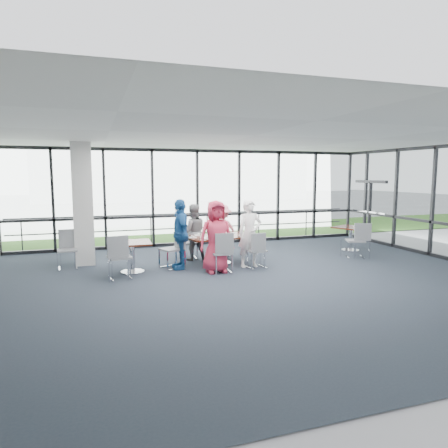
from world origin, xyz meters
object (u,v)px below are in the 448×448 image
object	(u,v)px
side_table_right	(351,230)
diner_end	(180,234)
diner_near_left	(216,237)
chair_spare_lb	(67,250)
chair_spare_r	(355,241)
diner_near_right	(250,234)
structural_column	(83,204)
chair_main_fl	(188,243)
chair_main_nl	(221,253)
chair_main_end	(171,249)
diner_far_right	(222,231)
chair_spare_la	(120,257)
diner_far_left	(193,232)
chair_main_fr	(221,242)
main_table	(220,241)
chair_main_nr	(256,251)
side_table_left	(132,246)

from	to	relation	value
side_table_right	diner_end	bearing A→B (deg)	-172.95
diner_near_left	chair_spare_lb	xyz separation A→B (m)	(-3.47, 1.52, -0.40)
side_table_right	chair_spare_r	bearing A→B (deg)	-118.87
diner_near_right	structural_column	bearing A→B (deg)	158.45
chair_main_fl	chair_spare_lb	distance (m)	3.20
chair_main_nl	chair_main_end	bearing A→B (deg)	146.34
diner_near_left	chair_spare_r	world-z (taller)	diner_near_left
chair_main_nl	chair_spare_r	bearing A→B (deg)	9.29
diner_far_right	chair_spare_la	size ratio (longest dim) A/B	1.52
structural_column	diner_far_left	size ratio (longest dim) A/B	2.05
diner_near_right	diner_far_left	bearing A→B (deg)	133.97
structural_column	diner_near_left	distance (m)	3.68
chair_main_fl	chair_spare_r	size ratio (longest dim) A/B	0.92
chair_main_fr	chair_spare_la	world-z (taller)	chair_spare_la
chair_main_fl	chair_spare_la	world-z (taller)	chair_spare_la
main_table	chair_main_nl	distance (m)	1.01
diner_near_left	chair_spare_la	size ratio (longest dim) A/B	1.76
chair_main_fr	chair_spare_r	distance (m)	3.85
main_table	chair_spare_la	size ratio (longest dim) A/B	1.96
diner_end	chair_main_fl	bearing A→B (deg)	157.85
chair_spare_lb	diner_far_left	bearing A→B (deg)	175.52
main_table	chair_main_fr	xyz separation A→B (m)	(0.31, 0.93, -0.19)
diner_far_right	chair_main_fr	world-z (taller)	diner_far_right
diner_end	chair_main_nr	world-z (taller)	diner_end
chair_main_fr	side_table_right	bearing A→B (deg)	160.90
diner_near_left	diner_end	distance (m)	0.99
chair_spare_lb	chair_main_nr	bearing A→B (deg)	157.96
structural_column	diner_near_right	size ratio (longest dim) A/B	1.85
diner_near_left	chair_main_nl	world-z (taller)	diner_near_left
structural_column	chair_main_nl	distance (m)	3.90
main_table	side_table_left	bearing A→B (deg)	177.90
side_table_right	chair_spare_lb	size ratio (longest dim) A/B	1.24
diner_near_right	chair_spare_lb	size ratio (longest dim) A/B	1.81
side_table_right	chair_spare_r	xyz separation A→B (m)	(-0.53, -0.97, -0.14)
chair_main_nr	chair_main_fr	xyz separation A→B (m)	(-0.39, 1.72, -0.02)
diner_near_right	chair_main_nr	size ratio (longest dim) A/B	1.93
structural_column	chair_spare_lb	size ratio (longest dim) A/B	3.36
chair_spare_r	main_table	bearing A→B (deg)	-164.88
side_table_right	diner_far_left	world-z (taller)	diner_far_left
side_table_left	diner_far_left	distance (m)	1.98
chair_spare_r	chair_main_nr	bearing A→B (deg)	-152.39
main_table	side_table_right	xyz separation A→B (m)	(4.41, 0.44, 0.02)
diner_near_right	chair_main_fr	size ratio (longest dim) A/B	2.04
chair_main_nl	chair_main_fl	bearing A→B (deg)	105.26
diner_far_right	chair_main_fr	distance (m)	0.36
chair_main_nr	chair_main_fr	world-z (taller)	chair_main_nr
diner_far_right	chair_main_fl	xyz separation A→B (m)	(-0.98, 0.07, -0.31)
side_table_right	diner_far_left	distance (m)	5.01
side_table_right	chair_main_fr	bearing A→B (deg)	173.15
diner_far_left	chair_spare_r	bearing A→B (deg)	169.49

